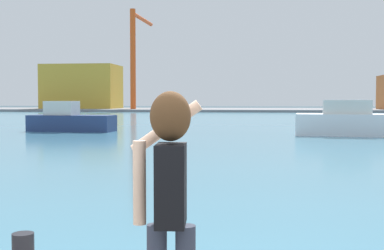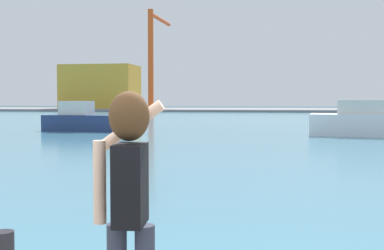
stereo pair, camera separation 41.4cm
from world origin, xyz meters
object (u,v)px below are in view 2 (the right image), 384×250
(boat_moored, at_px, (85,120))
(warehouse_left, at_px, (101,87))
(port_crane, at_px, (153,48))
(person_photographer, at_px, (129,189))
(harbor_bollard, at_px, (3,249))
(boat_moored_2, at_px, (376,123))

(boat_moored, height_order, warehouse_left, warehouse_left)
(boat_moored, xyz_separation_m, port_crane, (-9.29, 59.20, 10.90))
(person_photographer, relative_size, harbor_bollard, 4.75)
(harbor_bollard, xyz_separation_m, port_crane, (-19.41, 87.75, 10.98))
(person_photographer, bearing_deg, harbor_bollard, 47.70)
(person_photographer, xyz_separation_m, port_crane, (-21.10, 89.05, 10.10))
(boat_moored_2, bearing_deg, port_crane, 121.43)
(harbor_bollard, height_order, boat_moored, boat_moored)
(harbor_bollard, distance_m, port_crane, 90.54)
(boat_moored, bearing_deg, port_crane, 103.72)
(boat_moored, xyz_separation_m, boat_moored_2, (18.73, -1.87, 0.06))
(port_crane, bearing_deg, person_photographer, -76.67)
(boat_moored_2, relative_size, warehouse_left, 0.58)
(warehouse_left, bearing_deg, person_photographer, -70.62)
(person_photographer, distance_m, warehouse_left, 98.37)
(port_crane, bearing_deg, boat_moored_2, -65.34)
(boat_moored, relative_size, warehouse_left, 0.42)
(harbor_bollard, bearing_deg, port_crane, 102.48)
(boat_moored_2, bearing_deg, warehouse_left, 128.20)
(person_photographer, xyz_separation_m, boat_moored, (-11.80, 29.85, -0.81))
(boat_moored_2, bearing_deg, boat_moored, -178.91)
(boat_moored, bearing_deg, warehouse_left, 113.12)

